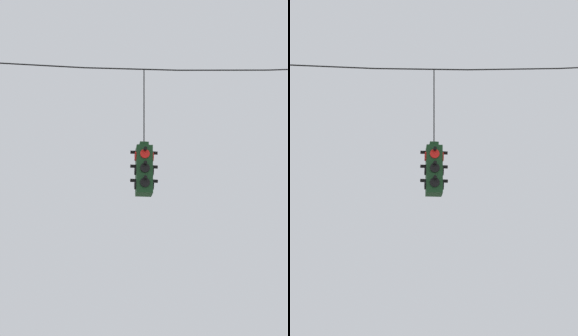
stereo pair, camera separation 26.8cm
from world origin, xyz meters
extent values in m
cylinder|color=black|center=(0.00, -0.36, 7.52)|extent=(2.10, 0.03, 0.03)
cylinder|color=black|center=(2.10, -0.36, 7.55)|extent=(2.11, 0.03, 0.10)
cylinder|color=black|center=(4.21, -0.36, 7.65)|extent=(2.11, 0.03, 0.16)
cube|color=#143819|center=(2.38, -0.36, 5.16)|extent=(0.34, 0.34, 1.05)
cube|color=#143819|center=(2.38, -0.36, 5.73)|extent=(0.19, 0.19, 0.10)
cylinder|color=black|center=(2.38, -0.36, 6.67)|extent=(0.02, 0.02, 1.77)
cylinder|color=red|center=(2.38, -0.55, 5.47)|extent=(0.20, 0.03, 0.20)
cylinder|color=black|center=(2.38, -0.59, 5.56)|extent=(0.07, 0.12, 0.07)
cylinder|color=black|center=(2.38, -0.55, 5.16)|extent=(0.20, 0.03, 0.20)
cylinder|color=black|center=(2.38, -0.59, 5.25)|extent=(0.07, 0.12, 0.07)
cylinder|color=black|center=(2.38, -0.55, 4.84)|extent=(0.20, 0.03, 0.20)
cylinder|color=black|center=(2.38, -0.59, 4.93)|extent=(0.07, 0.12, 0.07)
cylinder|color=red|center=(2.38, -0.18, 5.47)|extent=(0.20, 0.03, 0.20)
cylinder|color=black|center=(2.38, -0.13, 5.56)|extent=(0.07, 0.12, 0.07)
cylinder|color=black|center=(2.38, -0.18, 5.16)|extent=(0.20, 0.03, 0.20)
cylinder|color=black|center=(2.38, -0.13, 5.25)|extent=(0.07, 0.12, 0.07)
cylinder|color=black|center=(2.38, -0.18, 4.84)|extent=(0.20, 0.03, 0.20)
cylinder|color=black|center=(2.38, -0.13, 4.93)|extent=(0.07, 0.12, 0.07)
cylinder|color=red|center=(2.19, -0.36, 5.47)|extent=(0.03, 0.20, 0.20)
cylinder|color=black|center=(2.15, -0.36, 5.56)|extent=(0.12, 0.07, 0.07)
cylinder|color=black|center=(2.19, -0.36, 5.16)|extent=(0.03, 0.20, 0.20)
cylinder|color=black|center=(2.15, -0.36, 5.25)|extent=(0.12, 0.07, 0.07)
cylinder|color=black|center=(2.19, -0.36, 4.84)|extent=(0.03, 0.20, 0.20)
cylinder|color=black|center=(2.15, -0.36, 4.93)|extent=(0.12, 0.07, 0.07)
cylinder|color=red|center=(2.56, -0.36, 5.47)|extent=(0.03, 0.20, 0.20)
cylinder|color=black|center=(2.61, -0.36, 5.56)|extent=(0.12, 0.07, 0.07)
cylinder|color=black|center=(2.56, -0.36, 5.16)|extent=(0.03, 0.20, 0.20)
cylinder|color=black|center=(2.61, -0.36, 5.25)|extent=(0.12, 0.07, 0.07)
cylinder|color=black|center=(2.56, -0.36, 4.84)|extent=(0.03, 0.20, 0.20)
cylinder|color=black|center=(2.61, -0.36, 4.93)|extent=(0.12, 0.07, 0.07)
camera|label=1|loc=(1.26, -10.59, 1.79)|focal=55.00mm
camera|label=2|loc=(1.53, -10.62, 1.79)|focal=55.00mm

